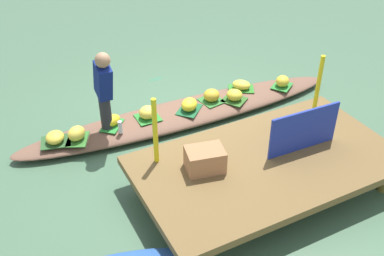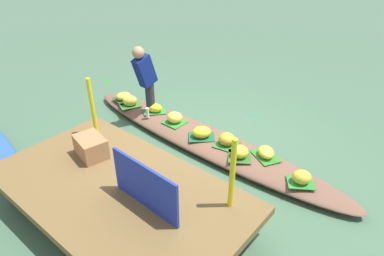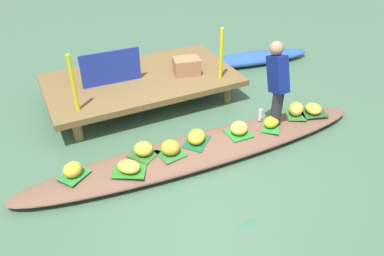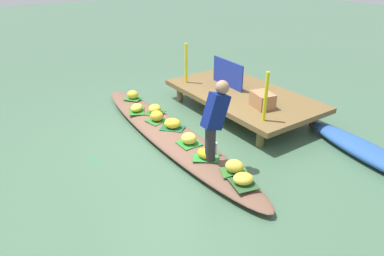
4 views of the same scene
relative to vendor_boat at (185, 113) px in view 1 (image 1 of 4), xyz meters
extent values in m
plane|color=#42654A|center=(0.00, 0.00, -0.09)|extent=(40.00, 40.00, 0.00)
cube|color=brown|center=(-0.19, 1.88, 0.29)|extent=(3.20, 1.80, 0.10)
cylinder|color=olive|center=(-1.47, 1.16, 0.07)|extent=(0.14, 0.14, 0.33)
cylinder|color=brown|center=(1.09, 1.16, 0.07)|extent=(0.14, 0.14, 0.33)
cylinder|color=brown|center=(1.09, 2.60, 0.07)|extent=(0.14, 0.14, 0.33)
ellipsoid|color=brown|center=(0.00, 0.00, 0.00)|extent=(5.18, 0.92, 0.19)
cube|color=#278432|center=(1.14, -0.05, 0.10)|extent=(0.44, 0.46, 0.01)
ellipsoid|color=yellow|center=(1.14, -0.05, 0.18)|extent=(0.33, 0.28, 0.16)
cube|color=#195930|center=(-0.04, 0.08, 0.10)|extent=(0.50, 0.50, 0.01)
ellipsoid|color=yellow|center=(-0.04, 0.08, 0.19)|extent=(0.37, 0.37, 0.18)
cube|color=#2E6123|center=(-0.80, 0.14, 0.10)|extent=(0.46, 0.46, 0.01)
ellipsoid|color=yellow|center=(-0.80, 0.14, 0.19)|extent=(0.32, 0.32, 0.18)
cube|color=#306D28|center=(1.68, 0.06, 0.10)|extent=(0.41, 0.46, 0.01)
ellipsoid|color=yellow|center=(1.68, 0.06, 0.20)|extent=(0.34, 0.34, 0.20)
cube|color=#297F2D|center=(0.60, 0.00, 0.10)|extent=(0.34, 0.34, 0.01)
ellipsoid|color=yellow|center=(0.60, 0.00, 0.19)|extent=(0.34, 0.34, 0.19)
cube|color=#297C2F|center=(-1.73, 0.12, 0.10)|extent=(0.44, 0.42, 0.01)
ellipsoid|color=gold|center=(-1.73, 0.12, 0.19)|extent=(0.33, 0.32, 0.18)
cube|color=#295128|center=(1.95, -0.02, 0.10)|extent=(0.46, 0.41, 0.01)
ellipsoid|color=gold|center=(1.95, -0.02, 0.17)|extent=(0.34, 0.36, 0.15)
cube|color=#2B7724|center=(-1.09, -0.11, 0.10)|extent=(0.50, 0.45, 0.01)
ellipsoid|color=yellow|center=(-1.09, -0.11, 0.17)|extent=(0.36, 0.37, 0.15)
cube|color=#2F712E|center=(-0.47, 0.00, 0.10)|extent=(0.38, 0.39, 0.01)
ellipsoid|color=gold|center=(-0.47, 0.00, 0.19)|extent=(0.28, 0.27, 0.19)
cylinder|color=#28282D|center=(1.21, -0.03, 0.37)|extent=(0.16, 0.16, 0.55)
cube|color=navy|center=(1.22, 0.05, 0.89)|extent=(0.19, 0.43, 0.58)
sphere|color=#9E7556|center=(1.22, 0.16, 1.23)|extent=(0.20, 0.20, 0.20)
cylinder|color=silver|center=(1.09, 0.17, 0.19)|extent=(0.06, 0.06, 0.19)
cube|color=#1D3099|center=(-0.69, 1.88, 0.62)|extent=(0.97, 0.06, 0.56)
cylinder|color=yellow|center=(-1.39, 1.28, 0.77)|extent=(0.06, 0.06, 0.87)
cylinder|color=yellow|center=(1.01, 1.28, 0.77)|extent=(0.06, 0.06, 0.87)
cube|color=#A26E47|center=(0.57, 1.68, 0.47)|extent=(0.50, 0.41, 0.28)
ellipsoid|color=#34684B|center=(-0.12, -1.39, -0.09)|extent=(0.30, 0.14, 0.01)
camera|label=1|loc=(2.62, 5.33, 3.77)|focal=42.86mm
camera|label=2|loc=(-2.86, 3.69, 2.99)|focal=31.84mm
camera|label=3|loc=(-2.00, -3.79, 3.24)|focal=35.76mm
camera|label=4|loc=(4.87, -2.89, 2.96)|focal=33.27mm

